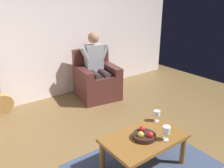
{
  "coord_description": "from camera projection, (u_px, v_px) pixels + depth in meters",
  "views": [
    {
      "loc": [
        1.77,
        1.39,
        1.95
      ],
      "look_at": [
        -0.29,
        -1.33,
        0.65
      ],
      "focal_mm": 37.98,
      "sensor_mm": 36.0,
      "label": 1
    }
  ],
  "objects": [
    {
      "name": "coffee_table",
      "position": [
        144.0,
        141.0,
        2.74
      ],
      "size": [
        0.95,
        0.6,
        0.41
      ],
      "rotation": [
        0.0,
        0.0,
        -0.01
      ],
      "color": "brown",
      "rests_on": "ground"
    },
    {
      "name": "guitar",
      "position": [
        2.0,
        102.0,
        4.04
      ],
      "size": [
        0.38,
        0.22,
        0.96
      ],
      "color": "#B38448",
      "rests_on": "ground"
    },
    {
      "name": "rug",
      "position": [
        142.0,
        165.0,
        2.87
      ],
      "size": [
        1.66,
        1.21,
        0.01
      ],
      "primitive_type": "cube",
      "rotation": [
        0.0,
        0.0,
        -0.01
      ],
      "color": "#38445F",
      "rests_on": "ground"
    },
    {
      "name": "fruit_bowl",
      "position": [
        144.0,
        135.0,
        2.68
      ],
      "size": [
        0.27,
        0.27,
        0.11
      ],
      "color": "black",
      "rests_on": "coffee_table"
    },
    {
      "name": "person_seated",
      "position": [
        97.0,
        64.0,
        4.55
      ],
      "size": [
        0.61,
        0.64,
        1.28
      ],
      "rotation": [
        0.0,
        0.0,
        -0.17
      ],
      "color": "#9DA4A9",
      "rests_on": "ground"
    },
    {
      "name": "wall_back",
      "position": [
        49.0,
        27.0,
        4.38
      ],
      "size": [
        6.08,
        0.06,
        2.75
      ],
      "primitive_type": "cube",
      "color": "white",
      "rests_on": "ground"
    },
    {
      "name": "wine_glass_near",
      "position": [
        166.0,
        131.0,
        2.62
      ],
      "size": [
        0.09,
        0.09,
        0.17
      ],
      "color": "silver",
      "rests_on": "coffee_table"
    },
    {
      "name": "wine_glass_far",
      "position": [
        157.0,
        114.0,
        3.02
      ],
      "size": [
        0.08,
        0.08,
        0.14
      ],
      "color": "silver",
      "rests_on": "coffee_table"
    },
    {
      "name": "armchair",
      "position": [
        97.0,
        81.0,
        4.69
      ],
      "size": [
        0.86,
        0.86,
        0.94
      ],
      "rotation": [
        0.0,
        0.0,
        -0.17
      ],
      "color": "#502723",
      "rests_on": "ground"
    }
  ]
}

